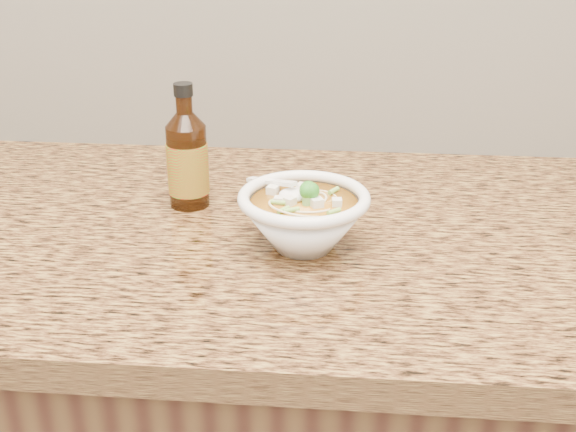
{
  "coord_description": "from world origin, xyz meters",
  "views": [
    {
      "loc": [
        0.06,
        0.78,
        1.32
      ],
      "look_at": [
        -0.01,
        1.6,
        0.94
      ],
      "focal_mm": 45.0,
      "sensor_mm": 36.0,
      "label": 1
    }
  ],
  "objects": [
    {
      "name": "hot_sauce_bottle",
      "position": [
        -0.17,
        1.72,
        0.97
      ],
      "size": [
        0.07,
        0.07,
        0.18
      ],
      "rotation": [
        0.0,
        0.0,
        0.31
      ],
      "color": "#351807",
      "rests_on": "counter_slab"
    },
    {
      "name": "counter_slab",
      "position": [
        0.0,
        1.68,
        0.88
      ],
      "size": [
        4.0,
        0.68,
        0.04
      ],
      "primitive_type": "cube",
      "color": "olive",
      "rests_on": "cabinet"
    },
    {
      "name": "soup_bowl",
      "position": [
        0.01,
        1.6,
        0.94
      ],
      "size": [
        0.17,
        0.17,
        0.09
      ],
      "rotation": [
        0.0,
        0.0,
        -0.24
      ],
      "color": "white",
      "rests_on": "counter_slab"
    }
  ]
}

